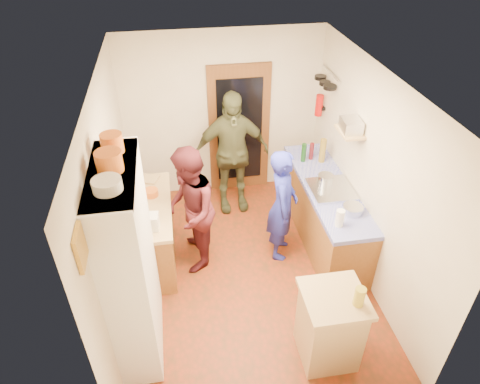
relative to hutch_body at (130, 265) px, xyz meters
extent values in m
cube|color=maroon|center=(1.30, 0.80, -1.11)|extent=(3.00, 4.00, 0.02)
cube|color=silver|center=(1.30, 0.80, 1.51)|extent=(3.00, 4.00, 0.02)
cube|color=beige|center=(1.30, 2.81, 0.20)|extent=(3.00, 0.02, 2.60)
cube|color=beige|center=(1.30, -1.21, 0.20)|extent=(3.00, 0.02, 2.60)
cube|color=beige|center=(-0.21, 0.80, 0.20)|extent=(0.02, 4.00, 2.60)
cube|color=beige|center=(2.81, 0.80, 0.20)|extent=(0.02, 4.00, 2.60)
cube|color=brown|center=(1.55, 2.77, -0.05)|extent=(0.95, 0.06, 2.10)
cube|color=black|center=(1.55, 2.74, -0.05)|extent=(0.70, 0.02, 1.70)
cube|color=white|center=(0.00, 0.00, 0.00)|extent=(0.40, 1.20, 2.20)
cube|color=white|center=(0.00, 0.00, 1.08)|extent=(0.40, 1.14, 0.04)
cylinder|color=white|center=(0.00, -0.28, 1.15)|extent=(0.23, 0.23, 0.10)
cylinder|color=orange|center=(0.00, 0.01, 1.19)|extent=(0.22, 0.22, 0.18)
cylinder|color=orange|center=(0.00, 0.33, 1.19)|extent=(0.20, 0.20, 0.18)
cube|color=brown|center=(0.10, 1.25, -0.68)|extent=(0.60, 1.40, 0.85)
cube|color=tan|center=(0.10, 1.25, -0.23)|extent=(0.64, 1.44, 0.05)
cube|color=white|center=(0.15, 0.79, -0.11)|extent=(0.27, 0.19, 0.19)
cylinder|color=white|center=(0.05, 1.12, -0.11)|extent=(0.20, 0.20, 0.18)
cylinder|color=orange|center=(0.18, 1.45, -0.16)|extent=(0.23, 0.23, 0.08)
cube|color=tan|center=(0.12, 1.83, -0.19)|extent=(0.36, 0.31, 0.02)
cube|color=brown|center=(2.50, 1.30, -0.68)|extent=(0.60, 2.20, 0.84)
cube|color=#0A10B0|center=(2.50, 1.30, -0.23)|extent=(0.62, 2.22, 0.06)
cube|color=silver|center=(2.50, 1.16, -0.18)|extent=(0.55, 0.58, 0.04)
cylinder|color=silver|center=(2.45, 1.28, -0.09)|extent=(0.21, 0.21, 0.13)
cylinder|color=#143F14|center=(2.35, 1.95, -0.06)|extent=(0.08, 0.08, 0.28)
cylinder|color=#591419|center=(2.48, 1.99, -0.07)|extent=(0.08, 0.08, 0.25)
cylinder|color=olive|center=(2.61, 1.89, -0.02)|extent=(0.11, 0.11, 0.36)
cylinder|color=white|center=(2.35, 0.47, -0.09)|extent=(0.12, 0.12, 0.22)
cylinder|color=silver|center=(2.60, 0.68, -0.15)|extent=(0.30, 0.30, 0.10)
cube|color=tan|center=(1.93, -0.56, -0.67)|extent=(0.55, 0.55, 0.86)
cube|color=tan|center=(1.93, -0.56, -0.22)|extent=(0.62, 0.62, 0.05)
cube|color=white|center=(1.88, -0.51, -0.21)|extent=(0.35, 0.28, 0.02)
cylinder|color=#AD9E2D|center=(2.11, -0.68, -0.09)|extent=(0.10, 0.10, 0.21)
cylinder|color=silver|center=(2.76, 2.33, 0.95)|extent=(0.02, 0.65, 0.02)
cylinder|color=black|center=(2.70, 2.15, 0.82)|extent=(0.18, 0.18, 0.05)
cylinder|color=black|center=(2.70, 2.35, 0.80)|extent=(0.16, 0.16, 0.05)
cylinder|color=black|center=(2.70, 2.55, 0.81)|extent=(0.17, 0.17, 0.05)
cube|color=tan|center=(2.67, 1.25, 0.60)|extent=(0.26, 0.42, 0.03)
cube|color=silver|center=(2.67, 1.25, 0.69)|extent=(0.24, 0.32, 0.15)
cube|color=black|center=(2.77, 2.50, 0.35)|extent=(0.06, 0.10, 0.04)
cylinder|color=red|center=(2.71, 2.50, 0.40)|extent=(0.11, 0.11, 0.32)
cube|color=gold|center=(-0.18, -0.75, 0.95)|extent=(0.03, 0.25, 0.30)
imported|color=#21289E|center=(1.86, 1.06, -0.31)|extent=(0.53, 0.66, 1.59)
imported|color=#47161D|center=(0.68, 1.13, -0.24)|extent=(0.71, 0.88, 1.72)
imported|color=#404228|center=(1.36, 2.24, -0.14)|extent=(1.14, 0.51, 1.91)
camera|label=1|loc=(0.56, -3.14, 3.02)|focal=32.00mm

